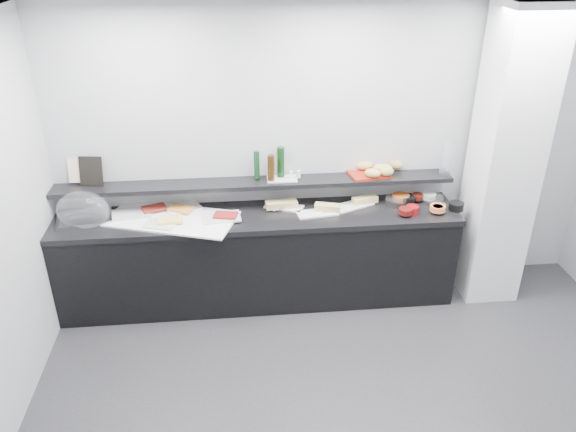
{
  "coord_description": "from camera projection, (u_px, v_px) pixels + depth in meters",
  "views": [
    {
      "loc": [
        -0.88,
        -2.77,
        3.18
      ],
      "look_at": [
        -0.45,
        1.45,
        1.0
      ],
      "focal_mm": 35.0,
      "sensor_mm": 36.0,
      "label": 1
    }
  ],
  "objects": [
    {
      "name": "ground",
      "position": [
        371.0,
        431.0,
        3.99
      ],
      "size": [
        5.0,
        5.0,
        0.0
      ],
      "primitive_type": "plane",
      "color": "#2D2D30",
      "rests_on": "ground"
    },
    {
      "name": "carafe",
      "position": [
        447.0,
        160.0,
        5.11
      ],
      "size": [
        0.12,
        0.12,
        0.3
      ],
      "primitive_type": "cylinder",
      "rotation": [
        0.0,
        0.0,
        0.09
      ],
      "color": "white",
      "rests_on": "wall_shelf"
    },
    {
      "name": "column",
      "position": [
        505.0,
        161.0,
        4.96
      ],
      "size": [
        0.5,
        0.5,
        2.7
      ],
      "primitive_type": "cube",
      "color": "white",
      "rests_on": "ground"
    },
    {
      "name": "bread_tray",
      "position": [
        369.0,
        174.0,
        5.17
      ],
      "size": [
        0.39,
        0.31,
        0.02
      ],
      "primitive_type": "cube",
      "rotation": [
        0.0,
        0.0,
        0.18
      ],
      "color": "#9E2111",
      "rests_on": "wall_shelf"
    },
    {
      "name": "fill_black_fruit",
      "position": [
        438.0,
        209.0,
        5.02
      ],
      "size": [
        0.12,
        0.12,
        0.05
      ],
      "primitive_type": "cylinder",
      "rotation": [
        0.0,
        0.0,
        -0.33
      ],
      "color": "orange",
      "rests_on": "bowl_black_fruit"
    },
    {
      "name": "shaker_salt",
      "position": [
        299.0,
        174.0,
        5.08
      ],
      "size": [
        0.04,
        0.04,
        0.07
      ],
      "primitive_type": "cylinder",
      "rotation": [
        0.0,
        0.0,
        -0.15
      ],
      "color": "silver",
      "rests_on": "condiment_tray"
    },
    {
      "name": "cloche_dome",
      "position": [
        83.0,
        210.0,
        4.81
      ],
      "size": [
        0.5,
        0.37,
        0.34
      ],
      "primitive_type": "ellipsoid",
      "rotation": [
        0.0,
        0.0,
        -0.15
      ],
      "color": "white",
      "rests_on": "cloche_base"
    },
    {
      "name": "shaker_pepper",
      "position": [
        291.0,
        175.0,
        5.06
      ],
      "size": [
        0.03,
        0.03,
        0.07
      ],
      "primitive_type": "cylinder",
      "rotation": [
        0.0,
        0.0,
        -0.01
      ],
      "color": "white",
      "rests_on": "condiment_tray"
    },
    {
      "name": "tongs_left",
      "position": [
        281.0,
        209.0,
        5.07
      ],
      "size": [
        0.15,
        0.07,
        0.01
      ],
      "primitive_type": "cylinder",
      "rotation": [
        0.0,
        1.57,
        0.42
      ],
      "color": "silver",
      "rests_on": "sandwich_plate_left"
    },
    {
      "name": "wall_shelf",
      "position": [
        256.0,
        183.0,
        5.07
      ],
      "size": [
        3.6,
        0.25,
        0.04
      ],
      "primitive_type": "cube",
      "color": "black",
      "rests_on": "back_wall"
    },
    {
      "name": "food_meat_b",
      "position": [
        225.0,
        215.0,
        4.91
      ],
      "size": [
        0.22,
        0.17,
        0.02
      ],
      "primitive_type": "cube",
      "rotation": [
        0.0,
        0.0,
        -0.22
      ],
      "color": "maroon",
      "rests_on": "platter_meat_b"
    },
    {
      "name": "cloche_base",
      "position": [
        85.0,
        219.0,
        4.9
      ],
      "size": [
        0.51,
        0.4,
        0.04
      ],
      "primitive_type": "cube",
      "rotation": [
        0.0,
        0.0,
        0.2
      ],
      "color": "silver",
      "rests_on": "counter_top"
    },
    {
      "name": "framed_print",
      "position": [
        91.0,
        171.0,
        4.93
      ],
      "size": [
        0.21,
        0.1,
        0.26
      ],
      "primitive_type": "cube",
      "rotation": [
        -0.21,
        0.0,
        -0.16
      ],
      "color": "black",
      "rests_on": "wall_shelf"
    },
    {
      "name": "fill_glass_fruit",
      "position": [
        401.0,
        197.0,
        5.23
      ],
      "size": [
        0.17,
        0.17,
        0.05
      ],
      "primitive_type": "cylinder",
      "rotation": [
        0.0,
        0.0,
        0.06
      ],
      "color": "orange",
      "rests_on": "bowl_glass_fruit"
    },
    {
      "name": "bread_roll_mide",
      "position": [
        385.0,
        168.0,
        5.16
      ],
      "size": [
        0.16,
        0.13,
        0.08
      ],
      "primitive_type": "ellipsoid",
      "rotation": [
        0.0,
        0.0,
        -0.35
      ],
      "color": "gold",
      "rests_on": "bread_tray"
    },
    {
      "name": "print_art",
      "position": [
        79.0,
        170.0,
        4.94
      ],
      "size": [
        0.19,
        0.06,
        0.22
      ],
      "primitive_type": "cube",
      "rotation": [
        -0.21,
        0.0,
        -0.03
      ],
      "color": "beige",
      "rests_on": "framed_print"
    },
    {
      "name": "fill_glass_cream",
      "position": [
        429.0,
        196.0,
        5.26
      ],
      "size": [
        0.16,
        0.16,
        0.05
      ],
      "primitive_type": "cylinder",
      "rotation": [
        0.0,
        0.0,
        -0.3
      ],
      "color": "white",
      "rests_on": "bowl_glass_cream"
    },
    {
      "name": "sandwich_food_right",
      "position": [
        365.0,
        200.0,
        5.18
      ],
      "size": [
        0.25,
        0.15,
        0.06
      ],
      "primitive_type": "cube",
      "rotation": [
        0.0,
        0.0,
        0.27
      ],
      "color": "#DEC574",
      "rests_on": "sandwich_plate_right"
    },
    {
      "name": "buffet_cabinet",
      "position": [
        259.0,
        260.0,
        5.23
      ],
      "size": [
        3.6,
        0.6,
        0.85
      ],
      "primitive_type": "cube",
      "color": "black",
      "rests_on": "ground"
    },
    {
      "name": "ceiling",
      "position": [
        409.0,
        38.0,
        2.75
      ],
      "size": [
        5.0,
        5.0,
        0.0
      ],
      "primitive_type": "plane",
      "color": "white",
      "rests_on": "back_wall"
    },
    {
      "name": "counter_top",
      "position": [
        258.0,
        217.0,
        5.03
      ],
      "size": [
        3.62,
        0.62,
        0.05
      ],
      "primitive_type": "cube",
      "color": "black",
      "rests_on": "buffet_cabinet"
    },
    {
      "name": "tongs_mid",
      "position": [
        331.0,
        212.0,
        5.02
      ],
      "size": [
        0.16,
        0.03,
        0.01
      ],
      "primitive_type": "cylinder",
      "rotation": [
        0.0,
        1.57,
        0.13
      ],
      "color": "silver",
      "rests_on": "sandwich_plate_mid"
    },
    {
      "name": "fill_glass_salmon",
      "position": [
        438.0,
        208.0,
        5.02
      ],
      "size": [
        0.17,
        0.17,
        0.05
      ],
      "primitive_type": "cylinder",
      "rotation": [
        0.0,
        0.0,
        0.29
      ],
      "color": "orange",
      "rests_on": "bowl_glass_salmon"
    },
    {
      "name": "bowl_red_jam",
      "position": [
        412.0,
        210.0,
        5.02
      ],
      "size": [
        0.14,
        0.14,
        0.07
      ],
      "primitive_type": "cylinder",
      "rotation": [
        0.0,
        0.0,
        -0.3
      ],
      "color": "maroon",
      "rests_on": "counter_top"
    },
    {
      "name": "platter_meat_b",
      "position": [
        222.0,
        217.0,
        4.92
      ],
      "size": [
        0.35,
        0.25,
        0.01
      ],
      "primitive_type": "cube",
      "rotation": [
        0.0,
        0.0,
        0.1
      ],
      "color": "silver",
      "rests_on": "linen_runner"
    },
    {
      "name": "food_cheese",
      "position": [
        170.0,
        220.0,
        4.83
      ],
      "size": [
        0.23,
        0.16,
        0.02
      ],
      "primitive_type": "cube",
      "rotation": [
        0.0,
        0.0,
        0.14
      ],
      "color": "#FFCE63",
      "rests_on": "platter_cheese"
    },
    {
      "name": "bread_roll_midw",
      "position": [
        381.0,
        169.0,
        5.16
      ],
      "size": [
        0.15,
        0.11,
        0.08
      ],
      "primitive_type": "ellipsoid",
      "rotation": [
        0.0,
        0.0,
        -0.19
      ],
      "color": "#D6AB51",
      "rests_on": "bread_tray"
    },
    {
      "name": "bread_roll_ne",
      "position": [
        397.0,
        165.0,
        5.24
      ],
      "size": [
        0.13,
        0.11,
        0.08
      ],
      "primitive_type": "ellipsoid",
      "rotation": [
        0.0,
        0.0,
        -0.28
      ],
      "color": "#AF8F43",
      "rests_on": "bread_tray"
    },
    {
      "name": "food_salmon",
      "position": [
        181.0,
        209.0,
        5.03
      ],
      "size": [
        0.24,
        0.21,
        0.02
      ],
      "primitive_type": "cube",
      "rotation": [
        0.0,
        0.0,
        -0.43
      ],
      "color": "orange",
      "rests_on": "platter_salmon"
    },
    {
      "name": "sandwich_food_mid",
      "position": [
        327.0,
        207.0,
        5.04
      ],
      "size": [
        0.24,
        0.15,
        0.06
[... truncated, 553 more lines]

